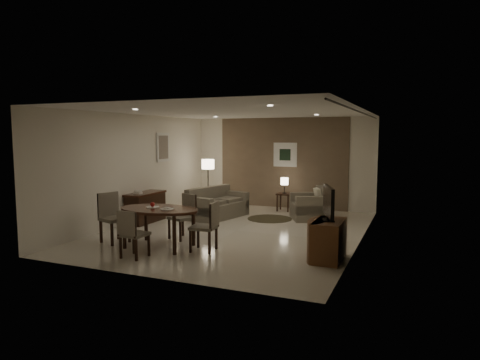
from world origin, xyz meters
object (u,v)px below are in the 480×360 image
at_px(chair_near, 135,234).
at_px(chair_right, 204,227).
at_px(chair_far, 182,217).
at_px(armchair, 310,203).
at_px(floor_lamp, 208,184).
at_px(chair_left, 115,218).
at_px(sofa, 218,203).
at_px(dining_table, 159,228).
at_px(console_desk, 146,207).
at_px(tv_cabinet, 329,240).
at_px(side_table, 284,202).

bearing_deg(chair_near, chair_right, -133.89).
bearing_deg(chair_far, armchair, 77.82).
bearing_deg(floor_lamp, armchair, -7.80).
distance_m(chair_left, sofa, 3.31).
relative_size(dining_table, chair_right, 1.74).
height_order(chair_right, sofa, chair_right).
relative_size(dining_table, chair_near, 1.88).
xyz_separation_m(chair_right, floor_lamp, (-2.06, 4.23, 0.27)).
relative_size(console_desk, tv_cabinet, 1.33).
height_order(dining_table, armchair, armchair).
xyz_separation_m(console_desk, chair_far, (1.72, -1.15, 0.09)).
xyz_separation_m(console_desk, chair_left, (0.63, -1.95, 0.13)).
height_order(chair_right, armchair, chair_right).
bearing_deg(armchair, side_table, -160.49).
height_order(chair_near, sofa, chair_near).
xyz_separation_m(console_desk, tv_cabinet, (4.89, -1.50, -0.03)).
bearing_deg(chair_right, floor_lamp, -160.12).
relative_size(chair_left, sofa, 0.59).
xyz_separation_m(tv_cabinet, chair_far, (-3.17, 0.35, 0.12)).
bearing_deg(chair_near, chair_far, -88.86).
distance_m(dining_table, chair_far, 0.76).
relative_size(console_desk, sofa, 0.71).
xyz_separation_m(console_desk, sofa, (1.41, 1.27, 0.02)).
distance_m(chair_near, armchair, 5.09).
relative_size(tv_cabinet, dining_table, 0.55).
bearing_deg(armchair, chair_near, -50.34).
distance_m(dining_table, sofa, 3.18).
height_order(chair_left, side_table, chair_left).
distance_m(console_desk, chair_near, 3.16).
relative_size(chair_far, sofa, 0.55).
bearing_deg(side_table, chair_near, -100.96).
relative_size(chair_near, sofa, 0.51).
distance_m(dining_table, chair_left, 1.04).
bearing_deg(tv_cabinet, dining_table, -172.79).
bearing_deg(chair_near, console_desk, -54.80).
xyz_separation_m(console_desk, side_table, (2.74, 2.91, -0.12)).
relative_size(chair_near, armchair, 0.92).
height_order(tv_cabinet, armchair, armchair).
relative_size(dining_table, chair_far, 1.75).
distance_m(chair_right, armchair, 3.96).
bearing_deg(side_table, chair_far, -104.09).
bearing_deg(sofa, tv_cabinet, -115.17).
height_order(chair_near, side_table, chair_near).
distance_m(console_desk, tv_cabinet, 5.11).
relative_size(chair_near, chair_right, 0.93).
height_order(console_desk, chair_far, chair_far).
bearing_deg(console_desk, sofa, 41.87).
bearing_deg(chair_right, chair_near, -53.45).
xyz_separation_m(chair_right, sofa, (-1.18, 3.09, -0.07)).
relative_size(tv_cabinet, chair_near, 1.04).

